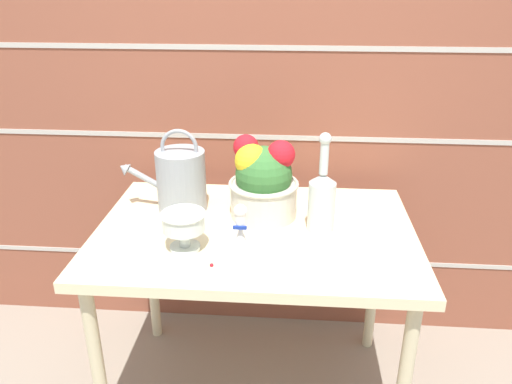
{
  "coord_description": "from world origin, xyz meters",
  "views": [
    {
      "loc": [
        0.12,
        -1.51,
        1.54
      ],
      "look_at": [
        0.0,
        0.04,
        0.86
      ],
      "focal_mm": 35.0,
      "sensor_mm": 36.0,
      "label": 1
    }
  ],
  "objects_px": {
    "crystal_pedestal_bowl": "(184,224)",
    "flower_planter": "(263,181)",
    "watering_can": "(180,180)",
    "glass_decanter": "(322,198)",
    "figurine_vase": "(241,238)"
  },
  "relations": [
    {
      "from": "crystal_pedestal_bowl",
      "to": "flower_planter",
      "type": "height_order",
      "value": "flower_planter"
    },
    {
      "from": "watering_can",
      "to": "crystal_pedestal_bowl",
      "type": "bearing_deg",
      "value": -76.06
    },
    {
      "from": "flower_planter",
      "to": "glass_decanter",
      "type": "bearing_deg",
      "value": -24.03
    },
    {
      "from": "watering_can",
      "to": "crystal_pedestal_bowl",
      "type": "relative_size",
      "value": 2.26
    },
    {
      "from": "watering_can",
      "to": "crystal_pedestal_bowl",
      "type": "xyz_separation_m",
      "value": [
        0.07,
        -0.29,
        -0.03
      ]
    },
    {
      "from": "crystal_pedestal_bowl",
      "to": "flower_planter",
      "type": "relative_size",
      "value": 0.49
    },
    {
      "from": "watering_can",
      "to": "crystal_pedestal_bowl",
      "type": "distance_m",
      "value": 0.3
    },
    {
      "from": "watering_can",
      "to": "flower_planter",
      "type": "height_order",
      "value": "watering_can"
    },
    {
      "from": "flower_planter",
      "to": "glass_decanter",
      "type": "distance_m",
      "value": 0.22
    },
    {
      "from": "watering_can",
      "to": "glass_decanter",
      "type": "distance_m",
      "value": 0.52
    },
    {
      "from": "crystal_pedestal_bowl",
      "to": "figurine_vase",
      "type": "distance_m",
      "value": 0.19
    },
    {
      "from": "glass_decanter",
      "to": "figurine_vase",
      "type": "bearing_deg",
      "value": -139.14
    },
    {
      "from": "flower_planter",
      "to": "crystal_pedestal_bowl",
      "type": "bearing_deg",
      "value": -131.64
    },
    {
      "from": "glass_decanter",
      "to": "watering_can",
      "type": "bearing_deg",
      "value": 166.36
    },
    {
      "from": "crystal_pedestal_bowl",
      "to": "flower_planter",
      "type": "distance_m",
      "value": 0.35
    }
  ]
}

